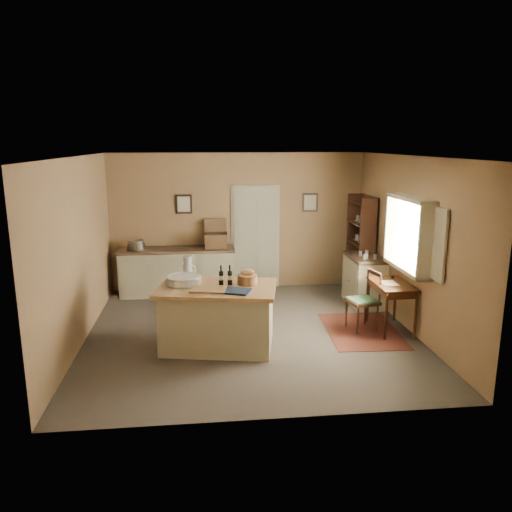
{
  "coord_description": "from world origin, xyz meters",
  "views": [
    {
      "loc": [
        -0.73,
        -7.28,
        2.91
      ],
      "look_at": [
        0.12,
        0.31,
        1.15
      ],
      "focal_mm": 35.0,
      "sensor_mm": 36.0,
      "label": 1
    }
  ],
  "objects_px": {
    "work_island": "(217,315)",
    "desk_chair": "(362,301)",
    "writing_desk": "(392,289)",
    "right_cabinet": "(364,280)",
    "sideboard": "(178,270)",
    "shelving_unit": "(363,246)"
  },
  "relations": [
    {
      "from": "sideboard",
      "to": "shelving_unit",
      "type": "distance_m",
      "value": 3.6
    },
    {
      "from": "work_island",
      "to": "right_cabinet",
      "type": "bearing_deg",
      "value": 42.26
    },
    {
      "from": "writing_desk",
      "to": "right_cabinet",
      "type": "bearing_deg",
      "value": 90.01
    },
    {
      "from": "work_island",
      "to": "desk_chair",
      "type": "distance_m",
      "value": 2.33
    },
    {
      "from": "work_island",
      "to": "desk_chair",
      "type": "relative_size",
      "value": 1.98
    },
    {
      "from": "sideboard",
      "to": "writing_desk",
      "type": "bearing_deg",
      "value": -34.36
    },
    {
      "from": "right_cabinet",
      "to": "shelving_unit",
      "type": "relative_size",
      "value": 0.53
    },
    {
      "from": "work_island",
      "to": "shelving_unit",
      "type": "bearing_deg",
      "value": 49.33
    },
    {
      "from": "shelving_unit",
      "to": "sideboard",
      "type": "bearing_deg",
      "value": 173.62
    },
    {
      "from": "work_island",
      "to": "sideboard",
      "type": "distance_m",
      "value": 2.76
    },
    {
      "from": "right_cabinet",
      "to": "work_island",
      "type": "bearing_deg",
      "value": -148.69
    },
    {
      "from": "work_island",
      "to": "desk_chair",
      "type": "bearing_deg",
      "value": 21.41
    },
    {
      "from": "desk_chair",
      "to": "right_cabinet",
      "type": "height_order",
      "value": "right_cabinet"
    },
    {
      "from": "writing_desk",
      "to": "right_cabinet",
      "type": "height_order",
      "value": "right_cabinet"
    },
    {
      "from": "work_island",
      "to": "writing_desk",
      "type": "bearing_deg",
      "value": 18.34
    },
    {
      "from": "work_island",
      "to": "shelving_unit",
      "type": "relative_size",
      "value": 0.95
    },
    {
      "from": "sideboard",
      "to": "right_cabinet",
      "type": "distance_m",
      "value": 3.55
    },
    {
      "from": "work_island",
      "to": "writing_desk",
      "type": "height_order",
      "value": "work_island"
    },
    {
      "from": "work_island",
      "to": "writing_desk",
      "type": "xyz_separation_m",
      "value": [
        2.73,
        0.35,
        0.19
      ]
    },
    {
      "from": "desk_chair",
      "to": "shelving_unit",
      "type": "xyz_separation_m",
      "value": [
        0.59,
        1.86,
        0.5
      ]
    },
    {
      "from": "desk_chair",
      "to": "sideboard",
      "type": "bearing_deg",
      "value": 129.44
    },
    {
      "from": "writing_desk",
      "to": "desk_chair",
      "type": "height_order",
      "value": "desk_chair"
    }
  ]
}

